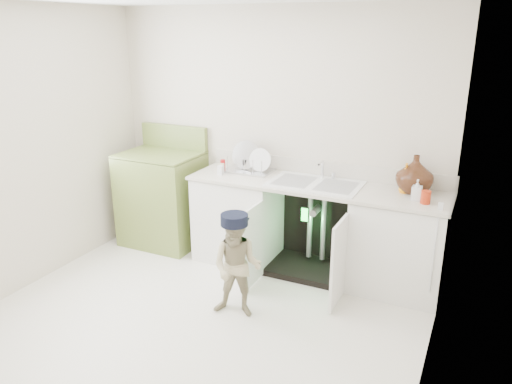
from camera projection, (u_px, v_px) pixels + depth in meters
ground at (200, 319)px, 4.12m from camera, size 3.50×3.50×0.00m
room_shell at (194, 174)px, 3.72m from camera, size 6.00×5.50×1.26m
counter_run at (317, 226)px, 4.77m from camera, size 2.44×1.02×1.24m
avocado_stove at (163, 197)px, 5.44m from camera, size 0.82×0.65×1.27m
repair_worker at (237, 265)px, 4.05m from camera, size 0.61×0.86×0.88m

